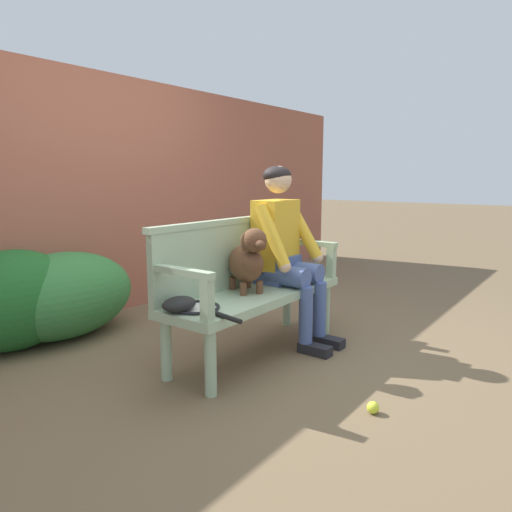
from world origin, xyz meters
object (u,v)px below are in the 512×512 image
tennis_racket (199,308)px  garden_bench (256,300)px  person_seated (284,247)px  tennis_ball (373,408)px  baseball_glove (179,304)px  dog_on_bench (248,260)px

tennis_racket → garden_bench: bearing=0.2°
garden_bench → person_seated: size_ratio=1.15×
person_seated → tennis_racket: person_seated is taller
person_seated → tennis_ball: 1.40m
person_seated → tennis_racket: 0.96m
person_seated → baseball_glove: person_seated is taller
tennis_racket → tennis_ball: 1.14m
dog_on_bench → tennis_ball: bearing=-104.0°
baseball_glove → tennis_ball: baseball_glove is taller
dog_on_bench → baseball_glove: 0.64m
tennis_racket → dog_on_bench: bearing=2.5°
garden_bench → tennis_racket: bearing=-179.8°
garden_bench → tennis_ball: bearing=-107.6°
garden_bench → dog_on_bench: (-0.06, 0.02, 0.29)m
tennis_racket → baseball_glove: bearing=144.1°
tennis_racket → tennis_ball: size_ratio=8.79×
dog_on_bench → tennis_ball: (-0.26, -1.04, -0.66)m
tennis_racket → tennis_ball: bearing=-75.8°
baseball_glove → dog_on_bench: bearing=0.9°
person_seated → dog_on_bench: bearing=175.5°
tennis_racket → baseball_glove: baseball_glove is taller
baseball_glove → tennis_ball: bearing=-66.8°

